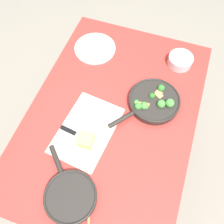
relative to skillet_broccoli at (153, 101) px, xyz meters
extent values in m
plane|color=slate|center=(0.13, -0.19, -0.76)|extent=(14.00, 14.00, 0.00)
cube|color=#B72D28|center=(0.13, -0.19, -0.04)|extent=(1.28, 0.87, 0.03)
cylinder|color=#BCBCC1|center=(-0.45, -0.57, -0.41)|extent=(0.05, 0.05, 0.70)
cylinder|color=#BCBCC1|center=(0.71, -0.57, -0.41)|extent=(0.05, 0.05, 0.70)
cylinder|color=#BCBCC1|center=(-0.45, 0.19, -0.41)|extent=(0.05, 0.05, 0.70)
cylinder|color=black|center=(-0.01, 0.00, -0.01)|extent=(0.27, 0.27, 0.04)
torus|color=black|center=(-0.01, 0.00, 0.01)|extent=(0.28, 0.28, 0.01)
cylinder|color=black|center=(0.16, -0.13, 0.00)|extent=(0.13, 0.11, 0.02)
cylinder|color=#357027|center=(0.06, -0.04, 0.00)|extent=(0.01, 0.01, 0.02)
sphere|color=#428438|center=(0.06, -0.04, 0.02)|extent=(0.04, 0.04, 0.04)
cylinder|color=#357027|center=(0.02, 0.04, 0.00)|extent=(0.02, 0.02, 0.02)
sphere|color=#428438|center=(0.02, 0.04, 0.02)|extent=(0.04, 0.04, 0.04)
cylinder|color=#205218|center=(-0.02, -0.02, -0.01)|extent=(0.01, 0.01, 0.02)
sphere|color=#286023|center=(-0.02, -0.02, 0.01)|extent=(0.03, 0.03, 0.03)
cylinder|color=#357027|center=(0.00, 0.08, 0.00)|extent=(0.02, 0.02, 0.03)
sphere|color=#428438|center=(0.00, 0.08, 0.03)|extent=(0.05, 0.05, 0.05)
cylinder|color=#2C6823|center=(0.04, -0.08, -0.01)|extent=(0.01, 0.01, 0.02)
sphere|color=#387A33|center=(0.04, -0.08, 0.01)|extent=(0.03, 0.03, 0.03)
cylinder|color=#2C6823|center=(0.07, -0.07, -0.01)|extent=(0.01, 0.01, 0.02)
sphere|color=#387A33|center=(0.07, -0.07, 0.02)|extent=(0.04, 0.04, 0.04)
cylinder|color=#245B1C|center=(-0.08, 0.02, -0.01)|extent=(0.01, 0.01, 0.02)
sphere|color=#2D6B28|center=(-0.08, 0.02, 0.02)|extent=(0.04, 0.04, 0.04)
cube|color=#AD7F4C|center=(-0.05, 0.01, 0.00)|extent=(0.04, 0.05, 0.03)
cube|color=#9E703D|center=(0.05, -0.03, 0.00)|extent=(0.04, 0.03, 0.03)
cube|color=#AD7F4C|center=(0.06, -0.06, 0.00)|extent=(0.05, 0.06, 0.04)
cube|color=#AD7F4C|center=(-0.04, 0.02, 0.00)|extent=(0.05, 0.05, 0.03)
cylinder|color=black|center=(0.60, -0.22, -0.01)|extent=(0.23, 0.23, 0.04)
torus|color=black|center=(0.60, -0.22, 0.02)|extent=(0.24, 0.24, 0.01)
cylinder|color=black|center=(0.46, -0.35, 0.00)|extent=(0.12, 0.12, 0.02)
cylinder|color=#EAD170|center=(0.60, -0.22, -0.01)|extent=(0.19, 0.19, 0.02)
ellipsoid|color=#996B42|center=(0.56, -0.15, -0.02)|extent=(0.07, 0.06, 0.02)
cube|color=beige|center=(0.26, -0.28, -0.03)|extent=(0.42, 0.30, 0.00)
cube|color=silver|center=(0.32, -0.25, -0.02)|extent=(0.05, 0.15, 0.01)
cylinder|color=black|center=(0.30, -0.37, -0.01)|extent=(0.03, 0.09, 0.02)
cube|color=#E0C15B|center=(0.33, -0.26, 0.00)|extent=(0.08, 0.07, 0.06)
cylinder|color=white|center=(-0.27, -0.44, -0.02)|extent=(0.25, 0.25, 0.01)
torus|color=gold|center=(-0.27, -0.44, -0.01)|extent=(0.24, 0.24, 0.01)
cylinder|color=white|center=(-0.27, -0.44, -0.01)|extent=(0.21, 0.21, 0.01)
torus|color=gold|center=(-0.27, -0.44, 0.00)|extent=(0.20, 0.20, 0.01)
cylinder|color=#B7B7BC|center=(-0.32, 0.08, 0.00)|extent=(0.14, 0.14, 0.06)
camera|label=1|loc=(0.73, 0.02, 1.14)|focal=40.00mm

